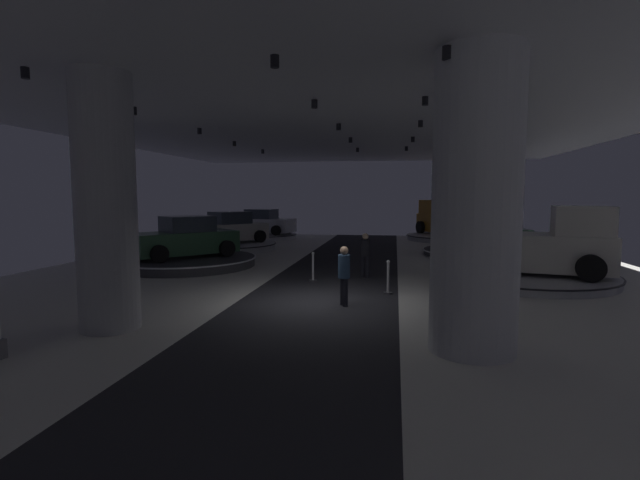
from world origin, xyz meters
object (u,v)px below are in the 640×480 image
display_car_far_right (483,235)px  visitor_walking_far (365,252)px  column_right (476,205)px  display_car_deep_left (263,223)px  display_platform_far_left (228,246)px  display_platform_far_right (483,252)px  visitor_walking_near (344,272)px  display_platform_deep_left (264,236)px  display_platform_mid_left (185,261)px  display_platform_mid_right (523,276)px  display_car_mid_left (185,239)px  pickup_truck_mid_right (534,246)px  display_car_far_left (228,229)px  pickup_truck_deep_right (448,221)px  column_left (106,203)px  display_platform_deep_right (450,237)px

display_car_far_right → visitor_walking_far: bearing=-126.1°
column_right → display_car_deep_left: column_right is taller
display_platform_far_left → visitor_walking_far: visitor_walking_far is taller
display_platform_far_right → visitor_walking_near: 13.02m
display_platform_deep_left → visitor_walking_far: 16.34m
display_platform_mid_left → display_car_far_right: display_car_far_right is taller
display_platform_mid_right → display_car_mid_left: bearing=174.7°
display_platform_mid_left → display_platform_far_right: size_ratio=1.00×
display_platform_mid_left → pickup_truck_mid_right: 13.42m
display_platform_mid_left → display_car_far_left: (-0.34, 5.95, 0.92)m
pickup_truck_deep_right → display_car_far_left: 14.68m
display_platform_mid_right → visitor_walking_far: bearing=-177.0°
display_car_deep_left → display_car_far_left: 6.83m
pickup_truck_mid_right → display_car_far_left: size_ratio=1.28×
column_left → display_car_far_right: bearing=54.4°
display_car_deep_left → pickup_truck_deep_right: bearing=4.4°
visitor_walking_near → visitor_walking_far: same height
display_car_mid_left → visitor_walking_near: (7.30, -5.87, -0.24)m
display_car_mid_left → display_platform_far_left: (-0.38, 5.90, -0.94)m
display_platform_mid_left → pickup_truck_deep_right: (12.11, 13.74, 1.07)m
column_left → display_platform_mid_right: column_left is taller
pickup_truck_mid_right → display_platform_far_left: pickup_truck_mid_right is taller
column_left → display_platform_far_right: (10.48, 14.60, -2.61)m
display_car_mid_left → visitor_walking_near: bearing=-38.8°
display_platform_far_right → pickup_truck_mid_right: 7.21m
pickup_truck_deep_right → display_platform_mid_right: (0.91, -14.92, -1.12)m
column_right → display_platform_deep_left: size_ratio=1.21×
display_platform_far_right → display_platform_mid_right: 7.05m
pickup_truck_deep_right → display_platform_far_right: bearing=-83.8°
display_platform_deep_left → column_left: bearing=-82.5°
display_car_far_right → display_platform_far_left: display_car_far_right is taller
display_platform_far_right → display_platform_mid_right: display_platform_mid_right is taller
display_platform_mid_left → pickup_truck_mid_right: bearing=-5.4°
display_platform_far_right → visitor_walking_near: bearing=-115.8°
display_platform_far_right → display_car_far_right: size_ratio=1.36×
visitor_walking_near → display_car_deep_left: bearing=112.5°
display_platform_mid_right → visitor_walking_far: 5.48m
column_left → display_car_far_right: column_left is taller
display_car_deep_left → display_platform_mid_right: size_ratio=0.75×
display_platform_deep_left → display_car_far_left: size_ratio=1.04×
display_platform_deep_left → display_platform_far_left: bearing=-90.0°
display_car_far_right → display_car_far_left: 13.27m
display_platform_mid_left → display_platform_far_right: (12.96, 5.86, -0.07)m
column_left → display_car_far_left: 15.05m
display_platform_far_right → display_platform_mid_right: size_ratio=0.98×
display_platform_mid_left → display_platform_deep_left: 12.78m
display_car_far_right → display_car_far_left: display_car_far_left is taller
display_platform_deep_left → pickup_truck_mid_right: (13.69, -14.03, 1.05)m
display_platform_mid_left → display_car_mid_left: size_ratio=1.35×
display_platform_deep_left → display_platform_deep_right: 12.63m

